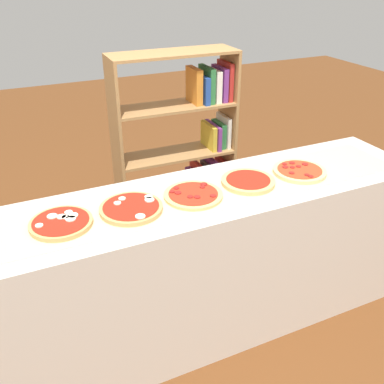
{
  "coord_description": "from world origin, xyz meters",
  "views": [
    {
      "loc": [
        -0.79,
        -1.71,
        1.92
      ],
      "look_at": [
        0.0,
        0.0,
        0.9
      ],
      "focal_mm": 41.0,
      "sensor_mm": 36.0,
      "label": 1
    }
  ],
  "objects": [
    {
      "name": "pizza_pepperoni_2",
      "position": [
        0.0,
        -0.01,
        0.89
      ],
      "size": [
        0.29,
        0.29,
        0.02
      ],
      "color": "#DBB26B",
      "rests_on": "parchment_paper"
    },
    {
      "name": "pizza_mozzarella_1",
      "position": [
        -0.32,
        -0.01,
        0.89
      ],
      "size": [
        0.29,
        0.29,
        0.03
      ],
      "color": "tan",
      "rests_on": "parchment_paper"
    },
    {
      "name": "ground_plane",
      "position": [
        0.0,
        0.0,
        0.0
      ],
      "size": [
        12.0,
        12.0,
        0.0
      ],
      "primitive_type": "plane",
      "color": "brown"
    },
    {
      "name": "bookshelf",
      "position": [
        0.41,
        0.9,
        0.7
      ],
      "size": [
        0.84,
        0.3,
        1.39
      ],
      "color": "#A87A47",
      "rests_on": "ground_plane"
    },
    {
      "name": "pizza_mozzarella_0",
      "position": [
        -0.63,
        -0.01,
        0.89
      ],
      "size": [
        0.27,
        0.27,
        0.03
      ],
      "color": "tan",
      "rests_on": "parchment_paper"
    },
    {
      "name": "pizza_pepperoni_4",
      "position": [
        0.63,
        -0.02,
        0.89
      ],
      "size": [
        0.28,
        0.28,
        0.03
      ],
      "color": "#E5C17F",
      "rests_on": "parchment_paper"
    },
    {
      "name": "parchment_paper",
      "position": [
        0.0,
        0.0,
        0.88
      ],
      "size": [
        2.35,
        0.39,
        0.0
      ],
      "primitive_type": "cube",
      "color": "beige",
      "rests_on": "counter"
    },
    {
      "name": "counter",
      "position": [
        0.0,
        0.0,
        0.44
      ],
      "size": [
        2.59,
        0.57,
        0.88
      ],
      "primitive_type": "cube",
      "color": "beige",
      "rests_on": "ground_plane"
    },
    {
      "name": "pizza_plain_3",
      "position": [
        0.32,
        -0.01,
        0.89
      ],
      "size": [
        0.28,
        0.28,
        0.02
      ],
      "color": "#DBB26B",
      "rests_on": "parchment_paper"
    }
  ]
}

